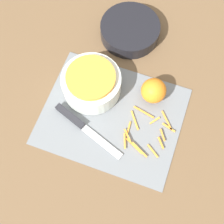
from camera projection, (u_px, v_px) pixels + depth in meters
The scene contains 7 objects.
ground_plane at pixel (112, 116), 0.99m from camera, with size 4.00×4.00×0.00m, color brown.
cutting_board at pixel (112, 116), 0.98m from camera, with size 0.43×0.35×0.01m.
bowl_speckled at pixel (91, 83), 0.98m from camera, with size 0.19×0.19×0.09m.
bowl_dark at pixel (130, 30), 1.08m from camera, with size 0.21×0.21×0.05m.
knife at pixel (77, 122), 0.97m from camera, with size 0.25×0.11×0.02m.
orange_left at pixel (154, 91), 0.97m from camera, with size 0.08×0.08×0.08m.
peel_pile at pixel (145, 132), 0.96m from camera, with size 0.15×0.16×0.01m.
Camera 1 is at (0.12, -0.33, 0.92)m, focal length 50.00 mm.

